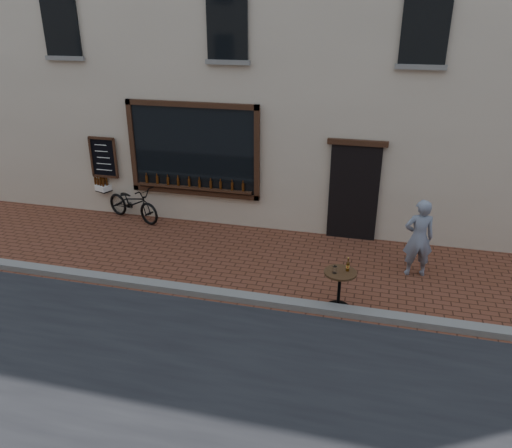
# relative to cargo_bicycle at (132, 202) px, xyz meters

# --- Properties ---
(ground) EXTENTS (90.00, 90.00, 0.00)m
(ground) POSITION_rel_cargo_bicycle_xyz_m (3.52, -3.21, -0.46)
(ground) COLOR brown
(ground) RESTS_ON ground
(kerb) EXTENTS (90.00, 0.25, 0.12)m
(kerb) POSITION_rel_cargo_bicycle_xyz_m (3.52, -3.01, -0.40)
(kerb) COLOR slate
(kerb) RESTS_ON ground
(shop_building) EXTENTS (28.00, 6.20, 10.00)m
(shop_building) POSITION_rel_cargo_bicycle_xyz_m (3.52, 3.28, 4.54)
(shop_building) COLOR beige
(shop_building) RESTS_ON ground
(cargo_bicycle) EXTENTS (2.06, 1.18, 0.96)m
(cargo_bicycle) POSITION_rel_cargo_bicycle_xyz_m (0.00, 0.00, 0.00)
(cargo_bicycle) COLOR black
(cargo_bicycle) RESTS_ON ground
(bistro_table) EXTENTS (0.57, 0.57, 0.98)m
(bistro_table) POSITION_rel_cargo_bicycle_xyz_m (5.45, -2.84, 0.07)
(bistro_table) COLOR black
(bistro_table) RESTS_ON ground
(pedestrian) EXTENTS (0.65, 0.49, 1.59)m
(pedestrian) POSITION_rel_cargo_bicycle_xyz_m (6.80, -1.21, 0.34)
(pedestrian) COLOR slate
(pedestrian) RESTS_ON ground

